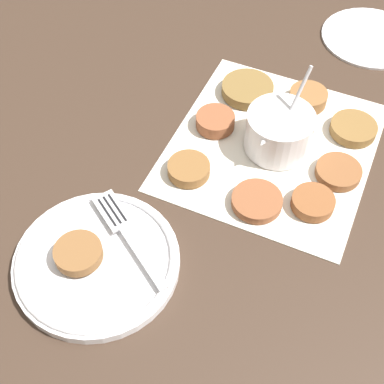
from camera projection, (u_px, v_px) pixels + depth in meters
name	position (u px, v px, depth m)	size (l,w,h in m)	color
ground_plane	(267.00, 136.00, 0.78)	(4.00, 4.00, 0.00)	#38281E
napkin	(272.00, 146.00, 0.76)	(0.35, 0.33, 0.00)	silver
sauce_bowl	(279.00, 133.00, 0.74)	(0.10, 0.09, 0.12)	silver
fritter_0	(257.00, 201.00, 0.70)	(0.07, 0.07, 0.01)	brown
fritter_1	(215.00, 121.00, 0.78)	(0.06, 0.06, 0.02)	brown
fritter_2	(189.00, 169.00, 0.73)	(0.06, 0.06, 0.02)	brown
fritter_3	(308.00, 98.00, 0.81)	(0.06, 0.06, 0.02)	brown
fritter_4	(338.00, 172.00, 0.73)	(0.06, 0.06, 0.01)	brown
fritter_5	(313.00, 202.00, 0.69)	(0.06, 0.06, 0.02)	brown
fritter_6	(353.00, 128.00, 0.77)	(0.07, 0.07, 0.01)	brown
fritter_7	(247.00, 89.00, 0.82)	(0.08, 0.08, 0.02)	brown
serving_plate	(97.00, 261.00, 0.64)	(0.20, 0.20, 0.02)	silver
fritter_on_plate	(78.00, 253.00, 0.63)	(0.06, 0.06, 0.01)	brown
fork	(124.00, 228.00, 0.66)	(0.08, 0.15, 0.00)	silver
extra_saucer	(371.00, 36.00, 0.91)	(0.17, 0.17, 0.01)	silver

